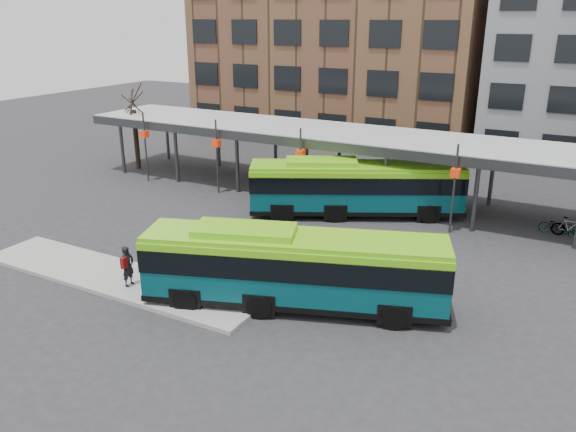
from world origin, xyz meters
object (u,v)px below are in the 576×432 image
object	(u,v)px
bus_rear	(355,186)
pedestrian	(128,266)
tree	(136,137)
bus_front	(293,267)

from	to	relation	value
bus_rear	pedestrian	size ratio (longest dim) A/B	6.73
tree	pedestrian	size ratio (longest dim) A/B	3.17
bus_front	bus_rear	size ratio (longest dim) A/B	1.01
tree	pedestrian	bearing A→B (deg)	-48.44
bus_front	pedestrian	xyz separation A→B (m)	(-6.73, -2.04, -0.61)
tree	bus_front	xyz separation A→B (m)	(20.40, -13.38, -0.74)
pedestrian	tree	bearing A→B (deg)	38.04
bus_front	bus_rear	bearing A→B (deg)	80.48
tree	bus_rear	bearing A→B (deg)	-6.58
bus_rear	bus_front	bearing A→B (deg)	-107.21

